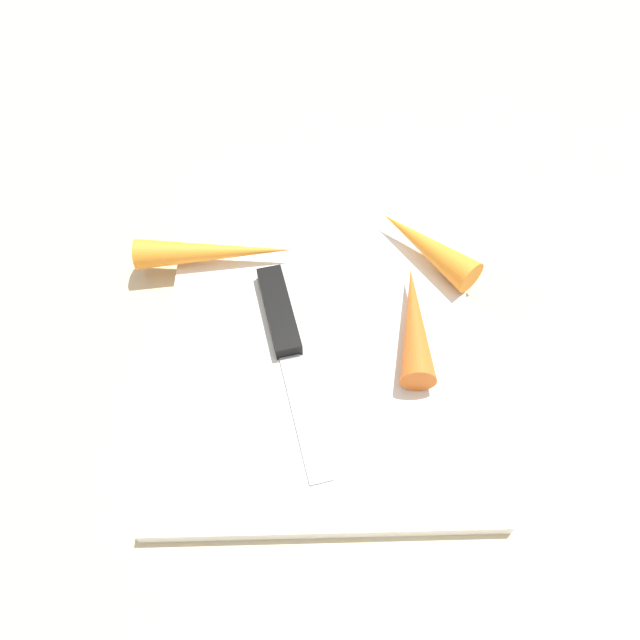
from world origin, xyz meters
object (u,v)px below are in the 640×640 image
object	(u,v)px
cutting_board	(320,324)
carrot_medium	(414,321)
knife	(282,323)
carrot_longest	(216,252)
carrot_shortest	(426,245)

from	to	relation	value
cutting_board	carrot_medium	distance (m)	0.08
knife	carrot_longest	xyz separation A→B (m)	(-0.07, -0.06, 0.01)
cutting_board	carrot_longest	xyz separation A→B (m)	(-0.07, -0.09, 0.02)
carrot_medium	carrot_shortest	bearing A→B (deg)	-10.12
cutting_board	knife	bearing A→B (deg)	-78.84
carrot_medium	knife	bearing A→B (deg)	89.60
knife	carrot_shortest	xyz separation A→B (m)	(-0.08, 0.13, 0.01)
carrot_longest	knife	bearing A→B (deg)	-51.95
carrot_medium	carrot_longest	size ratio (longest dim) A/B	0.80
cutting_board	knife	size ratio (longest dim) A/B	1.80
knife	carrot_medium	xyz separation A→B (m)	(0.01, 0.11, 0.01)
carrot_medium	carrot_shortest	size ratio (longest dim) A/B	1.08
carrot_shortest	carrot_longest	distance (m)	0.19
carrot_shortest	carrot_longest	bearing A→B (deg)	49.66
carrot_longest	cutting_board	bearing A→B (deg)	-37.27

